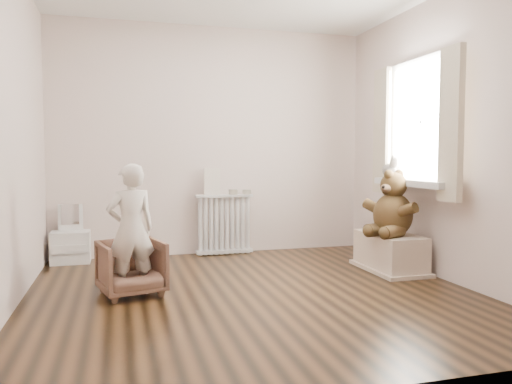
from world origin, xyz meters
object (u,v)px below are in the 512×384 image
object	(u,v)px
child	(131,229)
armchair	(131,268)
radiator	(224,220)
toy_bench	(390,250)
teddy_bear	(393,204)
toy_vanity	(70,237)
plush_cat	(391,168)

from	to	relation	value
child	armchair	bearing A→B (deg)	-104.59
radiator	toy_bench	bearing A→B (deg)	-41.29
armchair	teddy_bear	world-z (taller)	teddy_bear
armchair	teddy_bear	xyz separation A→B (m)	(2.45, 0.15, 0.45)
child	toy_bench	distance (m)	2.52
toy_vanity	child	bearing A→B (deg)	-68.45
armchair	toy_bench	size ratio (longest dim) A/B	0.64
child	teddy_bear	bearing A→B (deg)	169.96
toy_bench	teddy_bear	world-z (taller)	teddy_bear
toy_bench	armchair	bearing A→B (deg)	-174.66
toy_bench	plush_cat	world-z (taller)	plush_cat
teddy_bear	radiator	bearing A→B (deg)	111.79
toy_vanity	child	distance (m)	1.62
toy_vanity	toy_bench	distance (m)	3.30
toy_vanity	toy_bench	xyz separation A→B (m)	(3.07, -1.21, -0.08)
armchair	toy_bench	bearing A→B (deg)	-9.25
armchair	teddy_bear	bearing A→B (deg)	-11.20
radiator	plush_cat	size ratio (longest dim) A/B	2.64
teddy_bear	toy_bench	bearing A→B (deg)	47.85
toy_bench	toy_vanity	bearing A→B (deg)	158.52
toy_vanity	armchair	size ratio (longest dim) A/B	1.25
radiator	toy_vanity	distance (m)	1.66
child	toy_bench	world-z (taller)	child
toy_bench	plush_cat	size ratio (longest dim) A/B	2.96
toy_vanity	teddy_bear	bearing A→B (deg)	-23.05
armchair	toy_vanity	bearing A→B (deg)	97.64
radiator	toy_bench	size ratio (longest dim) A/B	0.89
armchair	radiator	bearing A→B (deg)	39.31
toy_vanity	toy_bench	size ratio (longest dim) A/B	0.80
toy_vanity	plush_cat	xyz separation A→B (m)	(3.21, -0.95, 0.72)
radiator	armchair	world-z (taller)	radiator
armchair	plush_cat	xyz separation A→B (m)	(2.62, 0.49, 0.78)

